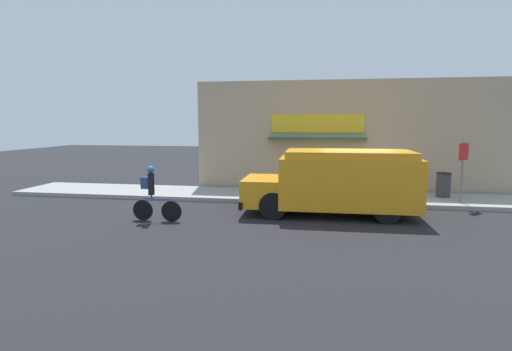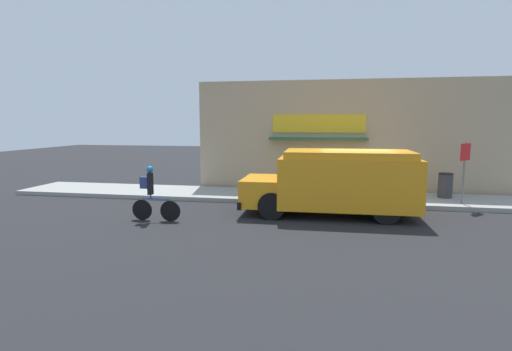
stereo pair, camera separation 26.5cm
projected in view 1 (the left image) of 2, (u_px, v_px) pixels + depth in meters
ground_plane at (356, 207)px, 14.36m from camera, size 70.00×70.00×0.00m
sidewalk at (353, 198)px, 15.67m from camera, size 28.00×2.69×0.16m
storefront at (351, 137)px, 16.92m from camera, size 13.53×0.75×4.82m
school_bus at (337, 181)px, 13.06m from camera, size 5.65×2.72×2.13m
cyclist at (153, 194)px, 12.26m from camera, size 1.58×0.21×1.71m
stop_sign_post at (463, 162)px, 14.13m from camera, size 0.45×0.45×2.19m
trash_bin at (443, 185)px, 15.41m from camera, size 0.53×0.53×0.94m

